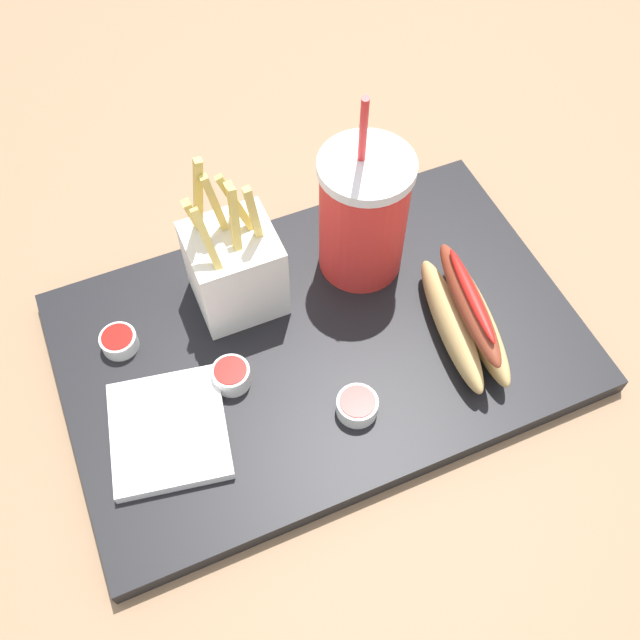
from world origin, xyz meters
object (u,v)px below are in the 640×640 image
Objects in this scene: hot_dog_1 at (465,317)px; ketchup_cup_1 at (353,407)px; ketchup_cup_3 at (119,341)px; napkin_stack at (169,430)px; ketchup_cup_2 at (231,375)px; fries_basket at (234,267)px; soda_cup at (363,215)px.

hot_dog_1 is 0.14m from ketchup_cup_1.
ketchup_cup_3 is 0.32× the size of napkin_stack.
ketchup_cup_1 is 0.12m from ketchup_cup_2.
ketchup_cup_1 is at bearing 107.91° from fries_basket.
soda_cup reaches higher than ketchup_cup_1.
ketchup_cup_1 and ketchup_cup_3 have the same top height.
hot_dog_1 is 0.29m from napkin_stack.
ketchup_cup_1 is 1.07× the size of ketchup_cup_2.
soda_cup is 0.19m from ketchup_cup_1.
ketchup_cup_2 is 0.12m from ketchup_cup_3.
fries_basket reaches higher than napkin_stack.
napkin_stack is (0.16, -0.05, -0.00)m from ketchup_cup_1.
hot_dog_1 is at bearing 146.07° from fries_basket.
ketchup_cup_1 is (0.08, 0.16, -0.06)m from soda_cup.
fries_basket reaches higher than hot_dog_1.
ketchup_cup_1 is at bearing 15.57° from hot_dog_1.
ketchup_cup_2 is (0.04, 0.09, -0.04)m from fries_basket.
ketchup_cup_1 is 0.17m from napkin_stack.
ketchup_cup_3 is at bearing 0.92° from soda_cup.
fries_basket is (0.13, -0.01, -0.02)m from soda_cup.
napkin_stack is at bearing 21.96° from ketchup_cup_2.
fries_basket is 4.89× the size of ketchup_cup_3.
ketchup_cup_3 reaches higher than napkin_stack.
fries_basket reaches higher than ketchup_cup_3.
fries_basket is at bearing -72.09° from ketchup_cup_1.
fries_basket is 0.13m from ketchup_cup_3.
napkin_stack is at bearing 99.28° from ketchup_cup_3.
soda_cup is 6.23× the size of ketchup_cup_3.
hot_dog_1 is 1.45× the size of napkin_stack.
napkin_stack is (0.11, 0.12, -0.04)m from fries_basket.
fries_basket is 1.07× the size of hot_dog_1.
hot_dog_1 is at bearing 178.40° from napkin_stack.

